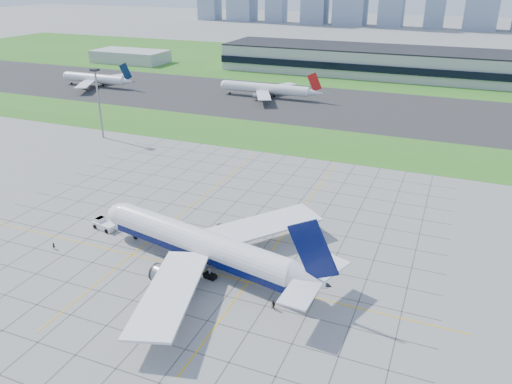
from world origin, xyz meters
TOP-DOWN VIEW (x-y plane):
  - ground at (0.00, 0.00)m, footprint 1400.00×1400.00m
  - grass_median at (0.00, 90.00)m, footprint 700.00×35.00m
  - asphalt_taxiway at (0.00, 145.00)m, footprint 700.00×75.00m
  - grass_far at (0.00, 255.00)m, footprint 700.00×145.00m
  - apron_markings at (0.43, 11.09)m, footprint 120.00×130.00m
  - terminal at (40.00, 229.87)m, footprint 260.00×43.00m
  - service_block at (-160.00, 210.00)m, footprint 50.00×25.00m
  - light_mast at (-70.00, 65.00)m, footprint 2.50×2.50m
  - airliner at (6.52, 0.15)m, footprint 58.05×58.24m
  - pushback_tug at (-23.47, 5.84)m, footprint 9.23×4.21m
  - crew_near at (-27.78, -6.56)m, footprint 0.54×0.68m
  - crew_far at (25.80, -8.44)m, footprint 1.14×1.03m
  - distant_jet_0 at (-130.83, 137.32)m, footprint 42.83×42.66m
  - distant_jet_1 at (-36.32, 148.72)m, footprint 50.43×42.66m

SIDE VIEW (x-z plane):
  - ground at x=0.00m, z-range 0.00..0.00m
  - apron_markings at x=0.43m, z-range 0.00..0.03m
  - grass_median at x=0.00m, z-range 0.00..0.04m
  - grass_far at x=0.00m, z-range 0.00..0.04m
  - asphalt_taxiway at x=0.00m, z-range 0.01..0.05m
  - crew_near at x=-27.78m, z-range 0.00..1.65m
  - crew_far at x=25.80m, z-range 0.00..1.90m
  - pushback_tug at x=-23.47m, z-range -0.14..2.40m
  - service_block at x=-160.00m, z-range 0.00..8.00m
  - distant_jet_0 at x=-130.83m, z-range -2.55..11.52m
  - distant_jet_1 at x=-36.32m, z-range -2.55..11.53m
  - airliner at x=6.52m, z-range -4.18..14.28m
  - terminal at x=40.00m, z-range -0.01..15.79m
  - light_mast at x=-70.00m, z-range 3.38..28.98m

